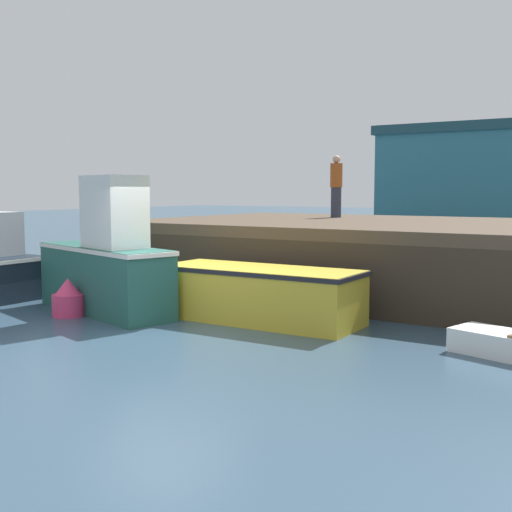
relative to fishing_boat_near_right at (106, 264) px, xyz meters
name	(u,v)px	position (x,y,z in m)	size (l,w,h in m)	color
ground	(160,335)	(2.10, -0.82, -1.03)	(120.00, 160.00, 0.10)	#334C60
pier	(379,235)	(3.60, 5.31, 0.42)	(11.98, 7.48, 1.69)	brown
fishing_boat_near_right	(106,264)	(0.00, 0.00, 0.00)	(3.86, 2.06, 2.72)	#23564C
fishing_boat_mid	(259,293)	(3.03, 0.90, -0.44)	(3.88, 1.44, 1.01)	gold
dockworker	(336,186)	(1.51, 7.30, 1.57)	(0.34, 0.34, 1.72)	#2D3342
warehouse	(485,180)	(0.88, 27.24, 2.02)	(10.81, 6.05, 5.95)	#2D6B7A
mooring_buoy_foreground	(68,299)	(-0.37, -0.67, -0.65)	(0.62, 0.62, 0.74)	#DB3866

